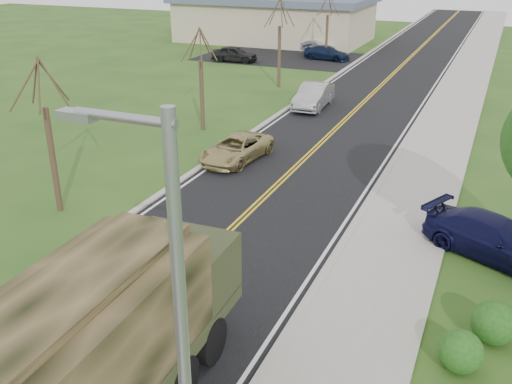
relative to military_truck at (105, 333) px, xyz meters
The scene contains 17 objects.
road 38.21m from the military_truck, 92.41° to the left, with size 8.00×120.00×0.01m, color black.
curb_right 38.26m from the military_truck, 86.18° to the left, with size 0.30×120.00×0.12m, color #9E998E.
sidewalk_right 38.42m from the military_truck, 83.57° to the left, with size 3.20×120.00×0.10m, color #9E998E.
curb_left 38.61m from the military_truck, 98.59° to the left, with size 0.30×120.00×0.10m, color #9E998E.
street_light 4.62m from the military_truck, 35.93° to the right, with size 1.65×0.22×8.00m.
bare_tree_a 11.84m from the military_truck, 136.69° to the left, with size 1.93×2.26×6.08m.
bare_tree_b 21.88m from the military_truck, 113.17° to the left, with size 1.83×2.14×5.73m.
bare_tree_c 33.25m from the military_truck, 105.01° to the left, with size 2.04×2.39×6.42m.
bare_tree_d 44.95m from the military_truck, 101.04° to the left, with size 1.88×2.20×5.91m.
commercial_building 56.88m from the military_truck, 108.02° to the left, with size 25.50×21.50×5.65m.
military_truck is the anchor object (origin of this frame).
suv_champagne 16.89m from the military_truck, 105.91° to the left, with size 2.07×4.50×1.25m, color tan.
sedan_silver 27.66m from the military_truck, 98.97° to the left, with size 1.66×4.76×1.57m, color #A9A9AE.
pickup_navy 13.30m from the military_truck, 55.97° to the left, with size 1.96×4.83×1.40m, color #0E0F33.
lot_car_dark 43.25m from the military_truck, 111.88° to the left, with size 1.69×4.19×1.43m, color black.
lot_car_silver 49.31m from the military_truck, 102.51° to the left, with size 1.26×3.60×1.19m, color #9E9EA3.
lot_car_navy 45.34m from the military_truck, 100.96° to the left, with size 1.78×4.39×1.27m, color #0E1834.
Camera 1 is at (8.38, -5.82, 9.62)m, focal length 40.00 mm.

